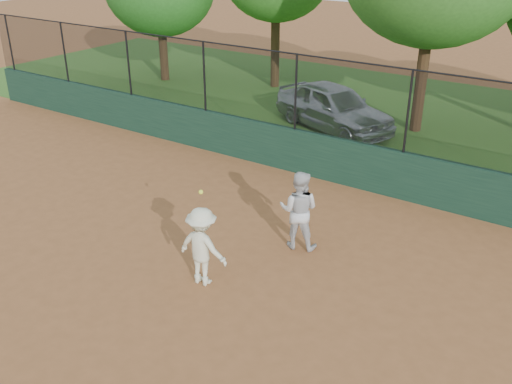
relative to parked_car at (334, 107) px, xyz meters
The scene contains 7 objects.
ground 9.86m from the parked_car, 82.98° to the right, with size 80.00×80.00×0.00m, color brown.
back_wall 3.94m from the parked_car, 72.24° to the right, with size 26.00×0.20×1.20m, color #1A3A28.
grass_strip 2.65m from the parked_car, 61.86° to the left, with size 36.00×12.00×0.01m, color #2B571B.
parked_car is the anchor object (origin of this frame).
player_second 7.69m from the parked_car, 68.69° to the right, with size 0.82×0.64×1.69m, color silver.
player_main 9.51m from the parked_car, 78.00° to the right, with size 1.03×0.65×2.11m.
fence_assembly 4.20m from the parked_car, 72.64° to the right, with size 26.00×0.06×2.00m.
Camera 1 is at (6.61, -6.52, 6.18)m, focal length 40.00 mm.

